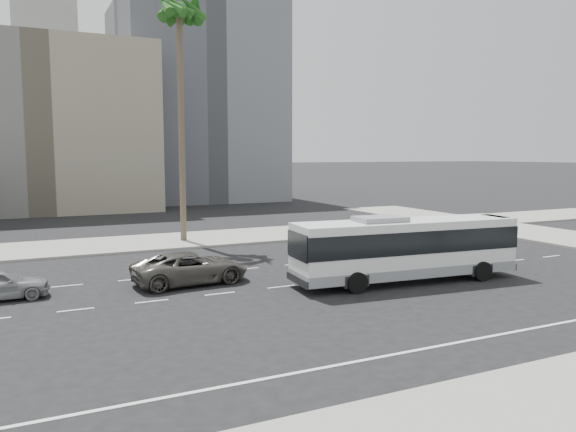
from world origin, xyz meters
TOP-DOWN VIEW (x-y plane):
  - ground at (0.00, 0.00)m, footprint 700.00×700.00m
  - sidewalk_north at (0.00, 15.50)m, footprint 120.00×7.00m
  - midrise_beige_west at (-12.00, 45.00)m, footprint 24.00×18.00m
  - midrise_gray_center at (8.00, 52.00)m, footprint 20.00×20.00m
  - civic_tower at (-2.00, 250.00)m, footprint 42.00×42.00m
  - highrise_right at (45.00, 230.00)m, footprint 26.00×26.00m
  - highrise_far at (70.00, 260.00)m, footprint 22.00×22.00m
  - city_bus at (2.91, -1.57)m, footprint 11.45×3.44m
  - car_a at (-6.61, 2.51)m, footprint 2.98×5.69m
  - palm_near at (-3.63, 14.98)m, footprint 5.06×5.06m

SIDE VIEW (x-z plane):
  - ground at x=0.00m, z-range 0.00..0.00m
  - sidewalk_north at x=0.00m, z-range 0.00..0.15m
  - car_a at x=-6.61m, z-range 0.00..1.53m
  - city_bus at x=2.91m, z-range 0.08..3.32m
  - midrise_beige_west at x=-12.00m, z-range 0.00..18.00m
  - midrise_gray_center at x=8.00m, z-range 0.00..26.00m
  - palm_near at x=-3.63m, z-range 6.91..23.93m
  - highrise_far at x=70.00m, z-range 0.00..60.00m
  - highrise_right at x=45.00m, z-range 0.00..70.00m
  - civic_tower at x=-2.00m, z-range -25.67..103.33m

